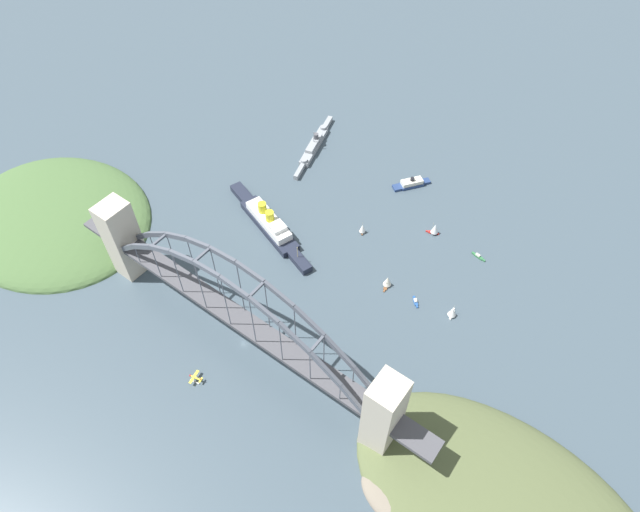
{
  "coord_description": "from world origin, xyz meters",
  "views": [
    {
      "loc": [
        144.38,
        -113.89,
        299.92
      ],
      "look_at": [
        0.0,
        79.71,
        8.0
      ],
      "focal_mm": 31.16,
      "sensor_mm": 36.0,
      "label": 1
    }
  ],
  "objects_px": {
    "naval_cruiser": "(314,145)",
    "small_boat_5": "(452,312)",
    "small_boat_2": "(435,229)",
    "harbor_ferry_steamer": "(411,183)",
    "ocean_liner": "(269,223)",
    "small_boat_3": "(478,256)",
    "seaplane_taxiing_near_bridge": "(196,378)",
    "small_boat_1": "(362,228)",
    "harbor_arch_bridge": "(238,315)",
    "small_boat_0": "(415,301)",
    "small_boat_4": "(387,281)"
  },
  "relations": [
    {
      "from": "seaplane_taxiing_near_bridge",
      "to": "small_boat_2",
      "type": "height_order",
      "value": "small_boat_2"
    },
    {
      "from": "small_boat_0",
      "to": "small_boat_4",
      "type": "bearing_deg",
      "value": 178.91
    },
    {
      "from": "seaplane_taxiing_near_bridge",
      "to": "small_boat_0",
      "type": "distance_m",
      "value": 147.2
    },
    {
      "from": "harbor_ferry_steamer",
      "to": "small_boat_4",
      "type": "bearing_deg",
      "value": -68.52
    },
    {
      "from": "seaplane_taxiing_near_bridge",
      "to": "small_boat_2",
      "type": "xyz_separation_m",
      "value": [
        55.38,
        186.95,
        3.03
      ]
    },
    {
      "from": "harbor_ferry_steamer",
      "to": "small_boat_2",
      "type": "relative_size",
      "value": 2.64
    },
    {
      "from": "small_boat_2",
      "to": "naval_cruiser",
      "type": "bearing_deg",
      "value": 169.12
    },
    {
      "from": "small_boat_3",
      "to": "harbor_arch_bridge",
      "type": "bearing_deg",
      "value": -119.58
    },
    {
      "from": "naval_cruiser",
      "to": "small_boat_0",
      "type": "xyz_separation_m",
      "value": [
        147.76,
        -85.17,
        -2.35
      ]
    },
    {
      "from": "small_boat_2",
      "to": "small_boat_3",
      "type": "xyz_separation_m",
      "value": [
        35.89,
        -1.08,
        -4.18
      ]
    },
    {
      "from": "ocean_liner",
      "to": "small_boat_2",
      "type": "relative_size",
      "value": 9.27
    },
    {
      "from": "small_boat_3",
      "to": "harbor_ferry_steamer",
      "type": "bearing_deg",
      "value": 155.14
    },
    {
      "from": "naval_cruiser",
      "to": "small_boat_5",
      "type": "xyz_separation_m",
      "value": [
        171.67,
        -80.42,
        1.05
      ]
    },
    {
      "from": "ocean_liner",
      "to": "seaplane_taxiing_near_bridge",
      "type": "height_order",
      "value": "ocean_liner"
    },
    {
      "from": "harbor_ferry_steamer",
      "to": "seaplane_taxiing_near_bridge",
      "type": "xyz_separation_m",
      "value": [
        -16.27,
        -220.62,
        -0.41
      ]
    },
    {
      "from": "harbor_ferry_steamer",
      "to": "small_boat_2",
      "type": "distance_m",
      "value": 51.68
    },
    {
      "from": "small_boat_3",
      "to": "ocean_liner",
      "type": "bearing_deg",
      "value": -153.93
    },
    {
      "from": "harbor_arch_bridge",
      "to": "small_boat_4",
      "type": "distance_m",
      "value": 106.41
    },
    {
      "from": "seaplane_taxiing_near_bridge",
      "to": "small_boat_4",
      "type": "distance_m",
      "value": 137.45
    },
    {
      "from": "small_boat_0",
      "to": "small_boat_5",
      "type": "relative_size",
      "value": 0.79
    },
    {
      "from": "small_boat_0",
      "to": "naval_cruiser",
      "type": "bearing_deg",
      "value": 150.04
    },
    {
      "from": "harbor_arch_bridge",
      "to": "small_boat_3",
      "type": "distance_m",
      "value": 175.8
    },
    {
      "from": "ocean_liner",
      "to": "small_boat_3",
      "type": "xyz_separation_m",
      "value": [
        135.36,
        66.22,
        -4.43
      ]
    },
    {
      "from": "harbor_arch_bridge",
      "to": "small_boat_2",
      "type": "distance_m",
      "value": 161.7
    },
    {
      "from": "small_boat_1",
      "to": "small_boat_5",
      "type": "distance_m",
      "value": 90.13
    },
    {
      "from": "seaplane_taxiing_near_bridge",
      "to": "small_boat_0",
      "type": "relative_size",
      "value": 1.23
    },
    {
      "from": "small_boat_1",
      "to": "small_boat_3",
      "type": "xyz_separation_m",
      "value": [
        78.18,
        29.33,
        -3.62
      ]
    },
    {
      "from": "small_boat_2",
      "to": "harbor_ferry_steamer",
      "type": "bearing_deg",
      "value": 139.28
    },
    {
      "from": "naval_cruiser",
      "to": "small_boat_0",
      "type": "distance_m",
      "value": 170.56
    },
    {
      "from": "seaplane_taxiing_near_bridge",
      "to": "small_boat_4",
      "type": "relative_size",
      "value": 0.93
    },
    {
      "from": "small_boat_2",
      "to": "small_boat_4",
      "type": "xyz_separation_m",
      "value": [
        -2.16,
        -60.25,
        -0.46
      ]
    },
    {
      "from": "seaplane_taxiing_near_bridge",
      "to": "small_boat_5",
      "type": "relative_size",
      "value": 0.97
    },
    {
      "from": "harbor_arch_bridge",
      "to": "harbor_ferry_steamer",
      "type": "relative_size",
      "value": 9.33
    },
    {
      "from": "naval_cruiser",
      "to": "ocean_liner",
      "type": "bearing_deg",
      "value": -73.01
    },
    {
      "from": "seaplane_taxiing_near_bridge",
      "to": "small_boat_4",
      "type": "xyz_separation_m",
      "value": [
        53.22,
        126.7,
        2.57
      ]
    },
    {
      "from": "small_boat_5",
      "to": "small_boat_4",
      "type": "bearing_deg",
      "value": -174.67
    },
    {
      "from": "small_boat_4",
      "to": "naval_cruiser",
      "type": "bearing_deg",
      "value": 145.94
    },
    {
      "from": "ocean_liner",
      "to": "small_boat_3",
      "type": "bearing_deg",
      "value": 26.07
    },
    {
      "from": "small_boat_3",
      "to": "naval_cruiser",
      "type": "bearing_deg",
      "value": 171.11
    },
    {
      "from": "harbor_arch_bridge",
      "to": "small_boat_0",
      "type": "bearing_deg",
      "value": 52.49
    },
    {
      "from": "small_boat_2",
      "to": "harbor_arch_bridge",
      "type": "bearing_deg",
      "value": -108.1
    },
    {
      "from": "small_boat_3",
      "to": "small_boat_4",
      "type": "height_order",
      "value": "small_boat_4"
    },
    {
      "from": "harbor_arch_bridge",
      "to": "small_boat_1",
      "type": "distance_m",
      "value": 124.42
    },
    {
      "from": "naval_cruiser",
      "to": "small_boat_5",
      "type": "bearing_deg",
      "value": -25.1
    },
    {
      "from": "small_boat_1",
      "to": "small_boat_2",
      "type": "distance_m",
      "value": 52.08
    },
    {
      "from": "small_boat_5",
      "to": "harbor_ferry_steamer",
      "type": "bearing_deg",
      "value": 132.91
    },
    {
      "from": "small_boat_5",
      "to": "harbor_arch_bridge",
      "type": "bearing_deg",
      "value": -134.4
    },
    {
      "from": "small_boat_2",
      "to": "small_boat_5",
      "type": "xyz_separation_m",
      "value": [
        44.16,
        -55.92,
        -0.9
      ]
    },
    {
      "from": "naval_cruiser",
      "to": "small_boat_3",
      "type": "xyz_separation_m",
      "value": [
        163.4,
        -25.57,
        -2.23
      ]
    },
    {
      "from": "harbor_arch_bridge",
      "to": "seaplane_taxiing_near_bridge",
      "type": "bearing_deg",
      "value": -99.37
    }
  ]
}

